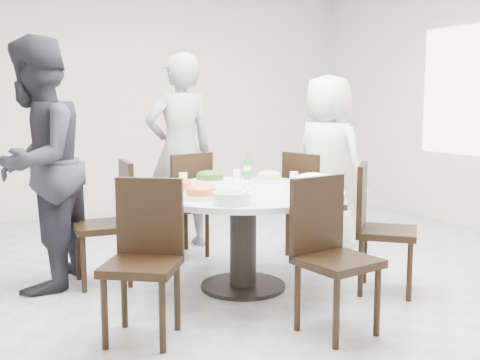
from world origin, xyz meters
name	(u,v)px	position (x,y,z in m)	size (l,w,h in m)	color
floor	(245,272)	(0.00, 0.00, 0.00)	(6.00, 6.00, 0.01)	#A8A7AC
wall_back	(131,99)	(0.00, 3.00, 1.40)	(6.00, 0.01, 2.80)	silver
dining_table	(243,239)	(-0.21, -0.35, 0.38)	(1.50, 1.50, 0.75)	white
chair_ne	(315,204)	(0.79, 0.16, 0.47)	(0.42, 0.42, 0.95)	black
chair_n	(180,205)	(-0.28, 0.72, 0.47)	(0.42, 0.42, 0.95)	black
chair_nw	(102,223)	(-1.11, 0.25, 0.47)	(0.42, 0.42, 0.95)	black
chair_sw	(141,262)	(-1.19, -0.93, 0.47)	(0.42, 0.42, 0.95)	black
chair_s	(338,258)	(-0.11, -1.39, 0.47)	(0.42, 0.42, 0.95)	black
chair_se	(387,229)	(0.69, -0.91, 0.47)	(0.42, 0.42, 0.95)	black
diner_right	(328,162)	(1.09, 0.39, 0.82)	(0.80, 0.52, 1.64)	silver
diner_middle	(180,151)	(-0.14, 1.06, 0.92)	(0.67, 0.44, 1.84)	black
diner_left	(37,164)	(-1.55, 0.37, 0.94)	(0.91, 0.71, 1.88)	black
dish_greens	(210,178)	(-0.25, 0.14, 0.79)	(0.28, 0.28, 0.07)	white
dish_pale	(269,178)	(0.18, -0.06, 0.78)	(0.24, 0.24, 0.06)	white
dish_orange	(177,187)	(-0.67, -0.20, 0.79)	(0.28, 0.28, 0.08)	white
dish_redbrown	(312,185)	(0.28, -0.54, 0.78)	(0.26, 0.26, 0.07)	white
dish_tofu	(201,193)	(-0.63, -0.53, 0.78)	(0.27, 0.27, 0.07)	white
rice_bowl	(313,188)	(0.09, -0.82, 0.81)	(0.29, 0.29, 0.12)	silver
soup_bowl	(232,198)	(-0.54, -0.81, 0.79)	(0.26, 0.26, 0.08)	white
beverage_bottle	(247,166)	(0.10, 0.16, 0.86)	(0.06, 0.06, 0.22)	#367D32
tea_cups	(206,175)	(-0.22, 0.29, 0.79)	(0.07, 0.07, 0.08)	white
chopsticks	(207,178)	(-0.18, 0.35, 0.76)	(0.24, 0.04, 0.01)	tan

